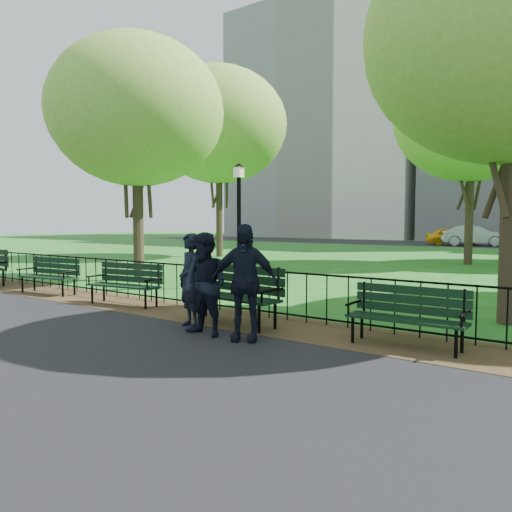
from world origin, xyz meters
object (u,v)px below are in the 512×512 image
Objects in this scene: tree_far_c at (472,116)px; tree_near_w at (136,112)px; park_bench_right_a at (408,310)px; park_bench_main at (218,284)px; person_left at (190,280)px; park_bench_left_b at (51,272)px; taxi at (453,236)px; park_bench_left_a at (127,279)px; person_right at (244,282)px; person_mid at (205,284)px; lamppost at (239,220)px; tree_mid_w at (219,125)px; sedan_silver at (474,236)px.

tree_near_w is at bearing -119.70° from tree_far_c.
tree_far_c is at bearing 99.19° from park_bench_right_a.
person_left is (-0.07, -0.63, 0.12)m from park_bench_main.
park_bench_left_b is 0.45× the size of taxi.
person_right reaches higher than park_bench_left_a.
person_mid is (0.58, -0.98, 0.14)m from park_bench_main.
lamppost is at bearing 140.59° from person_left.
tree_near_w reaches higher than park_bench_left_b.
person_left is 0.98× the size of person_mid.
tree_mid_w reaches higher than park_bench_left_a.
park_bench_main is at bearing 122.16° from person_mid.
tree_mid_w is 11.68m from tree_far_c.
tree_near_w is 0.77× the size of tree_mid_w.
tree_far_c is 17.05m from person_mid.
person_mid is at bearing -33.38° from tree_near_w.
sedan_silver is (-4.04, 32.70, -0.13)m from person_right.
park_bench_left_a is (-2.75, 0.22, -0.13)m from park_bench_main.
taxi is at bearing 85.14° from park_bench_left_a.
tree_mid_w reaches higher than park_bench_right_a.
taxi reaches higher than park_bench_left_b.
lamppost reaches higher than park_bench_main.
person_right is (3.98, -1.06, 0.33)m from park_bench_left_a.
tree_far_c reaches higher than sedan_silver.
tree_far_c reaches higher than tree_near_w.
park_bench_right_a is at bearing -41.47° from tree_mid_w.
tree_far_c is 16.74m from person_left.
person_left is (6.01, -4.05, -4.26)m from tree_near_w.
park_bench_left_a is 1.01× the size of person_right.
tree_far_c is 5.42× the size of person_mid.
tree_near_w is at bearing 167.91° from person_left.
taxi is (-5.06, 16.99, -5.41)m from tree_far_c.
park_bench_left_a is 6.46m from tree_near_w.
park_bench_right_a is 2.40m from person_right.
taxi is at bearing 93.82° from lamppost.
tree_far_c is 5.01× the size of person_right.
park_bench_left_b is 1.01× the size of person_right.
person_right is (1.23, -0.84, 0.20)m from park_bench_main.
tree_mid_w is (-7.98, 12.45, 6.04)m from park_bench_left_a.
park_bench_left_b is 1.09× the size of person_mid.
tree_near_w is at bearing 128.42° from park_bench_left_a.
park_bench_left_b is 6.28m from person_mid.
tree_far_c is at bearing 60.30° from tree_near_w.
tree_near_w is 9.04m from person_mid.
park_bench_main is at bearing -56.65° from lamppost.
person_mid is (6.17, -1.17, 0.26)m from park_bench_left_b.
park_bench_left_b is at bearing 146.62° from person_right.
park_bench_left_b is 14.78m from tree_mid_w.
park_bench_left_b is 6.90m from person_right.
park_bench_left_a is at bearing -57.37° from tree_mid_w.
park_bench_main is 17.62m from tree_mid_w.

